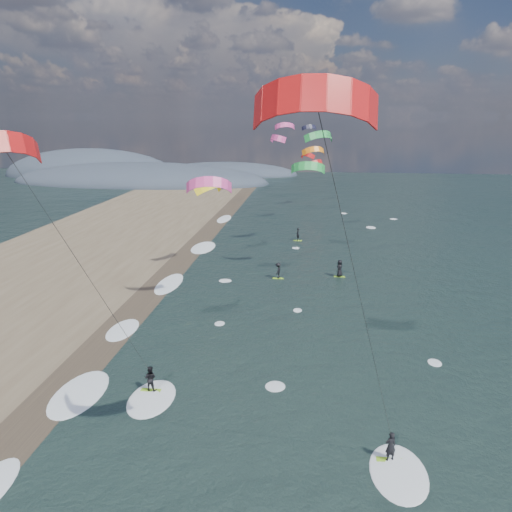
# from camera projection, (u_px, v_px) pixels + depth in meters

# --- Properties ---
(ground) EXTENTS (260.00, 260.00, 0.00)m
(ground) POSITION_uv_depth(u_px,v_px,m) (247.00, 480.00, 22.17)
(ground) COLOR black
(ground) RESTS_ON ground
(wet_sand_strip) EXTENTS (3.00, 240.00, 0.00)m
(wet_sand_strip) POSITION_uv_depth(u_px,v_px,m) (88.00, 360.00, 33.06)
(wet_sand_strip) COLOR #382D23
(wet_sand_strip) RESTS_ON ground
(coastal_hills) EXTENTS (80.00, 41.00, 15.00)m
(coastal_hills) POSITION_uv_depth(u_px,v_px,m) (132.00, 179.00, 130.33)
(coastal_hills) COLOR #3D4756
(coastal_hills) RESTS_ON ground
(kitesurfer_near_a) EXTENTS (7.43, 8.20, 17.11)m
(kitesurfer_near_a) POSITION_uv_depth(u_px,v_px,m) (341.00, 215.00, 15.80)
(kitesurfer_near_a) COLOR #88CA23
(kitesurfer_near_a) RESTS_ON ground
(kitesurfer_near_b) EXTENTS (6.87, 9.01, 15.53)m
(kitesurfer_near_b) POSITION_uv_depth(u_px,v_px,m) (62.00, 245.00, 22.97)
(kitesurfer_near_b) COLOR #88CA23
(kitesurfer_near_b) RESTS_ON ground
(far_kitesurfers) EXTENTS (7.23, 16.97, 1.77)m
(far_kitesurfers) POSITION_uv_depth(u_px,v_px,m) (304.00, 261.00, 52.65)
(far_kitesurfers) COLOR #88CA23
(far_kitesurfers) RESTS_ON ground
(bg_kite_field) EXTENTS (14.12, 72.19, 7.64)m
(bg_kite_field) POSITION_uv_depth(u_px,v_px,m) (293.00, 149.00, 69.61)
(bg_kite_field) COLOR green
(bg_kite_field) RESTS_ON ground
(shoreline_surf) EXTENTS (2.40, 79.40, 0.11)m
(shoreline_surf) POSITION_uv_depth(u_px,v_px,m) (131.00, 332.00, 37.48)
(shoreline_surf) COLOR white
(shoreline_surf) RESTS_ON ground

